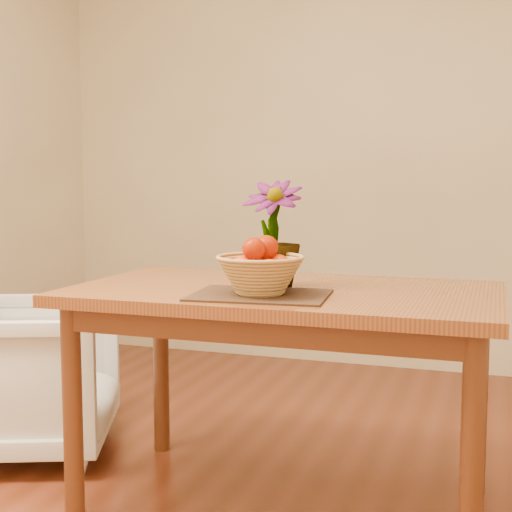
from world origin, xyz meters
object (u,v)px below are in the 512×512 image
(table, at_px, (285,314))
(wicker_basket, at_px, (260,276))
(armchair, at_px, (27,369))
(potted_plant, at_px, (272,234))

(table, xyz_separation_m, wicker_basket, (-0.02, -0.18, 0.15))
(wicker_basket, relative_size, armchair, 0.40)
(table, bearing_deg, potted_plant, -167.50)
(wicker_basket, xyz_separation_m, potted_plant, (-0.02, 0.18, 0.12))
(potted_plant, xyz_separation_m, armchair, (-1.09, 0.14, -0.59))
(table, bearing_deg, armchair, 173.37)
(potted_plant, bearing_deg, armchair, 171.54)
(potted_plant, relative_size, armchair, 0.52)
(wicker_basket, bearing_deg, table, 82.50)
(table, relative_size, potted_plant, 3.91)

